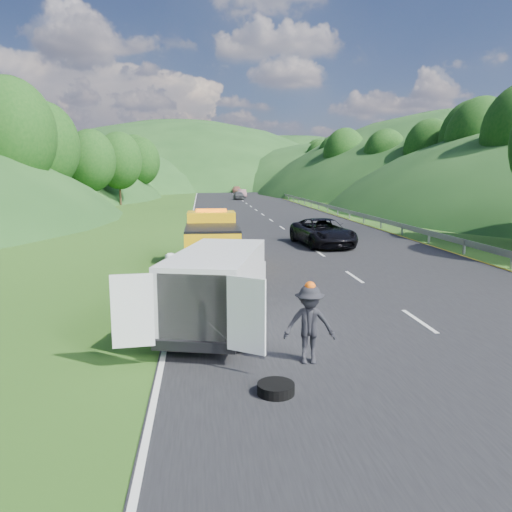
{
  "coord_description": "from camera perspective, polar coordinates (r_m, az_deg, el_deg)",
  "views": [
    {
      "loc": [
        -2.98,
        -14.84,
        4.11
      ],
      "look_at": [
        -1.17,
        1.82,
        1.3
      ],
      "focal_mm": 35.0,
      "sensor_mm": 36.0,
      "label": 1
    }
  ],
  "objects": [
    {
      "name": "dist_car_c",
      "position": [
        104.42,
        -2.22,
        7.25
      ],
      "size": [
        1.79,
        4.4,
        1.28
      ],
      "primitive_type": "imported",
      "color": "#A66453",
      "rests_on": "ground"
    },
    {
      "name": "passing_suv",
      "position": [
        28.56,
        7.6,
        1.16
      ],
      "size": [
        3.13,
        5.71,
        1.52
      ],
      "primitive_type": "imported",
      "rotation": [
        0.0,
        0.0,
        0.12
      ],
      "color": "black",
      "rests_on": "ground"
    },
    {
      "name": "worker",
      "position": [
        11.17,
        6.04,
        -12.12
      ],
      "size": [
        1.19,
        0.78,
        1.72
      ],
      "primitive_type": "imported",
      "rotation": [
        0.0,
        0.0,
        -0.13
      ],
      "color": "black",
      "rests_on": "ground"
    },
    {
      "name": "spare_tire",
      "position": [
        9.7,
        2.28,
        -15.55
      ],
      "size": [
        0.71,
        0.71,
        0.2
      ],
      "primitive_type": "cylinder",
      "color": "black",
      "rests_on": "ground"
    },
    {
      "name": "tree_line_left",
      "position": [
        76.64,
        -18.36,
        5.96
      ],
      "size": [
        14.0,
        140.0,
        14.0
      ],
      "primitive_type": null,
      "color": "#265117",
      "rests_on": "ground"
    },
    {
      "name": "dist_car_a",
      "position": [
        77.37,
        -1.97,
        6.46
      ],
      "size": [
        1.54,
        3.82,
        1.3
      ],
      "primitive_type": "imported",
      "color": "#434447",
      "rests_on": "ground"
    },
    {
      "name": "white_van",
      "position": [
        13.2,
        -4.32,
        -3.28
      ],
      "size": [
        3.9,
        6.35,
        2.11
      ],
      "rotation": [
        0.0,
        0.0,
        -0.24
      ],
      "color": "black",
      "rests_on": "ground"
    },
    {
      "name": "road_surface",
      "position": [
        55.31,
        0.02,
        5.26
      ],
      "size": [
        14.0,
        200.0,
        0.02
      ],
      "primitive_type": "cube",
      "color": "black",
      "rests_on": "ground"
    },
    {
      "name": "woman",
      "position": [
        15.05,
        -9.39,
        -6.45
      ],
      "size": [
        0.48,
        0.66,
        1.79
      ],
      "primitive_type": "imported",
      "rotation": [
        0.0,
        0.0,
        1.58
      ],
      "color": "silver",
      "rests_on": "ground"
    },
    {
      "name": "dist_car_b",
      "position": [
        85.54,
        -1.6,
        6.75
      ],
      "size": [
        1.36,
        3.89,
        1.28
      ],
      "primitive_type": "imported",
      "color": "#82575F",
      "rests_on": "ground"
    },
    {
      "name": "tow_truck",
      "position": [
        21.71,
        -5.06,
        1.84
      ],
      "size": [
        2.25,
        5.83,
        2.5
      ],
      "rotation": [
        0.0,
        0.0,
        -0.01
      ],
      "color": "black",
      "rests_on": "ground"
    },
    {
      "name": "suitcase",
      "position": [
        16.52,
        -12.48,
        -3.98
      ],
      "size": [
        0.45,
        0.34,
        0.63
      ],
      "primitive_type": "cube",
      "rotation": [
        0.0,
        0.0,
        0.36
      ],
      "color": "brown",
      "rests_on": "ground"
    },
    {
      "name": "dist_car_d",
      "position": [
        127.41,
        -4.32,
        7.64
      ],
      "size": [
        1.54,
        3.82,
        1.3
      ],
      "primitive_type": "imported",
      "color": "#713460",
      "rests_on": "ground"
    },
    {
      "name": "guardrail",
      "position": [
        68.76,
        4.97,
        6.05
      ],
      "size": [
        0.06,
        140.0,
        1.52
      ],
      "primitive_type": "cube",
      "color": "gray",
      "rests_on": "ground"
    },
    {
      "name": "hills_backdrop",
      "position": [
        149.89,
        -2.6,
        7.93
      ],
      "size": [
        201.0,
        288.6,
        44.0
      ],
      "primitive_type": null,
      "color": "#2D5B23",
      "rests_on": "ground"
    },
    {
      "name": "child",
      "position": [
        14.0,
        -6.05,
        -7.6
      ],
      "size": [
        0.63,
        0.61,
        1.02
      ],
      "primitive_type": "imported",
      "rotation": [
        0.0,
        0.0,
        -0.67
      ],
      "color": "tan",
      "rests_on": "ground"
    },
    {
      "name": "tree_line_right",
      "position": [
        79.32,
        13.0,
        6.3
      ],
      "size": [
        14.0,
        140.0,
        14.0
      ],
      "primitive_type": null,
      "color": "#265117",
      "rests_on": "ground"
    },
    {
      "name": "ground",
      "position": [
        15.68,
        4.98,
        -5.71
      ],
      "size": [
        320.0,
        320.0,
        0.0
      ],
      "primitive_type": "plane",
      "color": "#38661E",
      "rests_on": "ground"
    }
  ]
}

